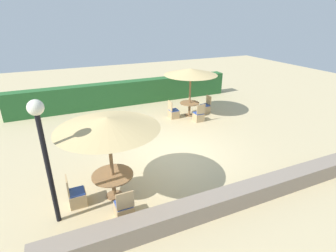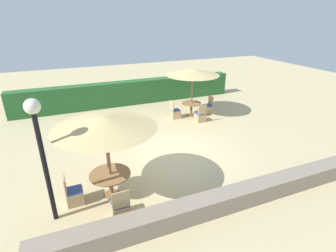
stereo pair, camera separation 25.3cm
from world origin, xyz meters
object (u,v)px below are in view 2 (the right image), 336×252
object	(u,v)px
patio_chair_back_right_east	(207,108)
round_table_front_left	(110,178)
patio_chair_back_right_west	(175,113)
patio_chair_front_left_south	(120,209)
lamp_post	(39,139)
round_table_back_right	(191,106)
parasol_back_right	(193,72)
patio_chair_front_left_west	(74,195)
patio_chair_back_right_south	(200,116)
parasol_front_left	(105,123)

from	to	relation	value
patio_chair_back_right_east	round_table_front_left	xyz separation A→B (m)	(-6.27, -5.11, 0.35)
patio_chair_back_right_west	patio_chair_front_left_south	distance (m)	7.45
patio_chair_back_right_east	patio_chair_front_left_south	distance (m)	8.74
lamp_post	round_table_front_left	distance (m)	2.39
patio_chair_front_left_south	round_table_back_right	bearing A→B (deg)	49.37
parasol_back_right	patio_chair_back_right_east	xyz separation A→B (m)	(1.01, 0.04, -2.07)
round_table_front_left	patio_chair_front_left_west	world-z (taller)	patio_chair_front_left_west
patio_chair_back_right_south	round_table_front_left	bearing A→B (deg)	-141.88
patio_chair_back_right_west	patio_chair_back_right_east	size ratio (longest dim) A/B	1.00
round_table_front_left	patio_chair_front_left_west	distance (m)	1.10
patio_chair_back_right_west	patio_chair_front_left_west	size ratio (longest dim) A/B	1.00
parasol_front_left	patio_chair_front_left_south	bearing A→B (deg)	-87.89
lamp_post	patio_chair_back_right_west	size ratio (longest dim) A/B	3.57
patio_chair_front_left_west	patio_chair_front_left_south	size ratio (longest dim) A/B	1.00
patio_chair_front_left_south	parasol_front_left	bearing A→B (deg)	92.11
round_table_back_right	patio_chair_back_right_south	world-z (taller)	patio_chair_back_right_south
lamp_post	patio_chair_back_right_west	distance (m)	8.33
round_table_front_left	patio_chair_back_right_south	bearing A→B (deg)	38.12
patio_chair_back_right_south	patio_chair_back_right_east	world-z (taller)	same
lamp_post	patio_chair_back_right_south	size ratio (longest dim) A/B	3.57
patio_chair_back_right_south	patio_chair_back_right_west	size ratio (longest dim) A/B	1.00
round_table_back_right	parasol_front_left	distance (m)	7.53
parasol_front_left	round_table_back_right	bearing A→B (deg)	43.99
patio_chair_front_left_south	round_table_front_left	bearing A→B (deg)	92.11
round_table_front_left	parasol_front_left	bearing A→B (deg)	26.57
patio_chair_back_right_south	round_table_front_left	world-z (taller)	patio_chair_back_right_south
parasol_back_right	round_table_front_left	world-z (taller)	parasol_back_right
patio_chair_back_right_west	round_table_back_right	bearing A→B (deg)	89.60
patio_chair_back_right_south	round_table_back_right	bearing A→B (deg)	92.55
lamp_post	patio_chair_back_right_east	distance (m)	9.82
round_table_back_right	patio_chair_back_right_west	world-z (taller)	patio_chair_back_right_west
patio_chair_back_right_south	parasol_front_left	distance (m)	7.05
lamp_post	patio_chair_front_left_south	xyz separation A→B (m)	(1.61, -0.60, -2.09)
patio_chair_front_left_west	lamp_post	bearing A→B (deg)	-49.35
lamp_post	patio_chair_front_left_south	distance (m)	2.71
parasol_front_left	patio_chair_back_right_west	bearing A→B (deg)	49.60
parasol_front_left	round_table_front_left	xyz separation A→B (m)	(-0.00, -0.00, -1.73)
patio_chair_front_left_south	parasol_back_right	bearing A→B (deg)	49.37
patio_chair_back_right_west	patio_chair_front_left_south	size ratio (longest dim) A/B	1.00
parasol_back_right	round_table_back_right	bearing A→B (deg)	0.00
round_table_back_right	round_table_front_left	xyz separation A→B (m)	(-5.26, -5.08, 0.06)
lamp_post	round_table_back_right	bearing A→B (deg)	38.75
round_table_back_right	patio_chair_back_right_west	distance (m)	0.98
round_table_back_right	patio_chair_front_left_west	world-z (taller)	patio_chair_front_left_west
parasol_back_right	parasol_front_left	bearing A→B (deg)	-136.01
patio_chair_back_right_east	round_table_front_left	bearing A→B (deg)	129.20
patio_chair_back_right_east	patio_chair_front_left_west	distance (m)	8.90
patio_chair_back_right_east	parasol_front_left	size ratio (longest dim) A/B	0.33
parasol_back_right	patio_chair_back_right_south	world-z (taller)	parasol_back_right
lamp_post	round_table_front_left	world-z (taller)	lamp_post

